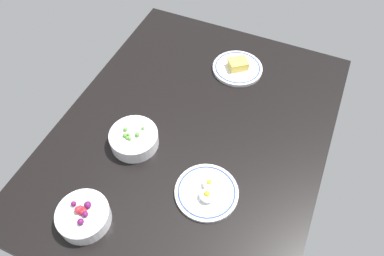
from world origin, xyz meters
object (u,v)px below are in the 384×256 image
Objects in this scene: plate_cheese at (238,67)px; plate_eggs at (207,192)px; bowl_peas at (134,138)px; bowl_berries at (84,216)px.

plate_eggs is at bearing 9.52° from plate_cheese.
bowl_peas reaches higher than plate_cheese.
bowl_peas is at bearing -22.79° from plate_cheese.
bowl_berries is (22.71, -29.99, 1.98)cm from plate_eggs.
bowl_peas is (-7.81, -30.01, 1.96)cm from plate_eggs.
bowl_peas is 30.51cm from bowl_berries.
bowl_berries is at bearing 0.04° from bowl_peas.
plate_eggs is 1.00× the size of plate_cheese.
plate_eggs is 1.21× the size of bowl_peas.
plate_cheese is (-48.83, 20.52, -1.76)cm from bowl_peas.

